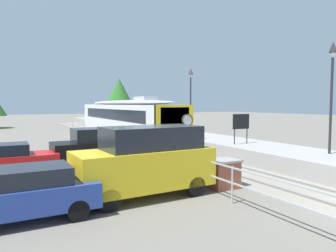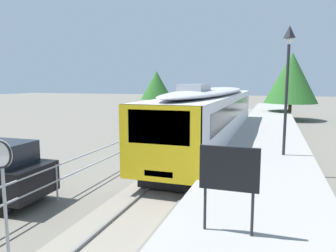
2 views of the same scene
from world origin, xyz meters
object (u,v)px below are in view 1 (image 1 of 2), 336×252
object	(u,v)px
commuter_train	(125,116)
platform_notice_board	(241,123)
speed_limit_sign	(187,128)
brick_utility_cabinet	(223,173)
parked_hatchback_red	(9,160)
parked_van_yellow	(146,161)
parked_hatchback_blue	(26,193)
platform_lamp_mid_platform	(191,88)
platform_lamp_near_end	(332,76)
parked_suv_black	(99,147)

from	to	relation	value
commuter_train	platform_notice_board	size ratio (longest dim) A/B	10.87
speed_limit_sign	brick_utility_cabinet	xyz separation A→B (m)	(-0.56, -3.65, -1.55)
platform_notice_board	parked_hatchback_red	world-z (taller)	platform_notice_board
parked_van_yellow	parked_hatchback_blue	world-z (taller)	parked_van_yellow
platform_lamp_mid_platform	speed_limit_sign	xyz separation A→B (m)	(-5.80, -9.14, -2.50)
platform_lamp_near_end	parked_suv_black	world-z (taller)	platform_lamp_near_end
platform_lamp_near_end	platform_lamp_mid_platform	xyz separation A→B (m)	(0.00, 12.83, 0.00)
parked_hatchback_blue	parked_hatchback_red	world-z (taller)	same
platform_lamp_near_end	brick_utility_cabinet	distance (m)	7.54
platform_lamp_mid_platform	speed_limit_sign	bearing A→B (deg)	-122.42
commuter_train	parked_suv_black	xyz separation A→B (m)	(-5.55, -11.42, -1.09)
parked_suv_black	parked_hatchback_red	size ratio (longest dim) A/B	1.16
parked_hatchback_red	parked_suv_black	bearing A→B (deg)	8.17
platform_lamp_near_end	brick_utility_cabinet	xyz separation A→B (m)	(-6.36, 0.04, -4.05)
speed_limit_sign	parked_hatchback_blue	xyz separation A→B (m)	(-7.66, -3.91, -1.33)
brick_utility_cabinet	parked_suv_black	size ratio (longest dim) A/B	0.26
speed_limit_sign	brick_utility_cabinet	distance (m)	4.01
brick_utility_cabinet	parked_hatchback_blue	size ratio (longest dim) A/B	0.30
brick_utility_cabinet	parked_suv_black	xyz separation A→B (m)	(-3.19, 6.45, 0.49)
platform_lamp_near_end	speed_limit_sign	distance (m)	7.32
platform_lamp_mid_platform	parked_hatchback_blue	size ratio (longest dim) A/B	1.32
brick_utility_cabinet	parked_hatchback_red	bearing A→B (deg)	141.82
platform_lamp_near_end	parked_van_yellow	xyz separation A→B (m)	(-9.52, 0.33, -3.33)
commuter_train	platform_lamp_mid_platform	world-z (taller)	platform_lamp_mid_platform
platform_lamp_mid_platform	brick_utility_cabinet	size ratio (longest dim) A/B	4.42
platform_lamp_mid_platform	platform_notice_board	xyz separation A→B (m)	(-1.28, -7.87, -2.44)
platform_notice_board	parked_hatchback_red	size ratio (longest dim) A/B	0.45
parked_van_yellow	speed_limit_sign	bearing A→B (deg)	42.06
commuter_train	parked_hatchback_blue	world-z (taller)	commuter_train
brick_utility_cabinet	platform_lamp_mid_platform	bearing A→B (deg)	63.56
speed_limit_sign	parked_suv_black	world-z (taller)	speed_limit_sign
commuter_train	platform_notice_board	world-z (taller)	commuter_train
commuter_train	platform_lamp_near_end	world-z (taller)	platform_lamp_near_end
platform_notice_board	speed_limit_sign	bearing A→B (deg)	-164.32
parked_van_yellow	parked_hatchback_blue	distance (m)	4.01
platform_lamp_near_end	parked_van_yellow	bearing A→B (deg)	177.99
platform_lamp_mid_platform	parked_van_yellow	bearing A→B (deg)	-127.31
platform_lamp_near_end	platform_lamp_mid_platform	distance (m)	12.83
commuter_train	parked_hatchback_red	bearing A→B (deg)	-129.14
speed_limit_sign	parked_van_yellow	xyz separation A→B (m)	(-3.72, -3.36, -0.83)
commuter_train	platform_lamp_near_end	distance (m)	18.52
platform_notice_board	parked_suv_black	size ratio (longest dim) A/B	0.39
platform_notice_board	speed_limit_sign	world-z (taller)	speed_limit_sign
commuter_train	speed_limit_sign	world-z (taller)	commuter_train
commuter_train	parked_hatchback_red	distance (m)	15.57
brick_utility_cabinet	parked_van_yellow	bearing A→B (deg)	174.62
platform_lamp_mid_platform	parked_hatchback_red	size ratio (longest dim) A/B	1.34
commuter_train	parked_suv_black	bearing A→B (deg)	-115.91
commuter_train	brick_utility_cabinet	xyz separation A→B (m)	(-2.36, -17.87, -1.57)
platform_notice_board	parked_van_yellow	size ratio (longest dim) A/B	0.36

